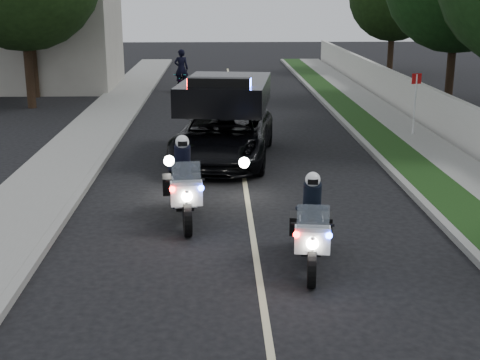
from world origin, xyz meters
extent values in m
plane|color=black|center=(0.00, 0.00, 0.00)|extent=(120.00, 120.00, 0.00)
cube|color=gray|center=(4.10, 10.00, 0.07)|extent=(0.20, 60.00, 0.15)
cube|color=#193814|center=(4.80, 10.00, 0.08)|extent=(1.20, 60.00, 0.16)
cube|color=gray|center=(6.10, 10.00, 0.08)|extent=(1.40, 60.00, 0.16)
cube|color=beige|center=(7.10, 10.00, 0.75)|extent=(0.22, 60.00, 1.50)
cube|color=gray|center=(-4.10, 10.00, 0.07)|extent=(0.20, 60.00, 0.15)
cube|color=gray|center=(-5.20, 10.00, 0.08)|extent=(2.00, 60.00, 0.16)
cube|color=#A8A396|center=(-10.00, 26.00, 3.50)|extent=(8.00, 6.00, 7.00)
cube|color=#BFB78C|center=(0.00, 10.00, 0.00)|extent=(0.12, 50.00, 0.01)
imported|color=black|center=(-0.51, 10.08, 0.00)|extent=(3.37, 6.00, 2.77)
imported|color=black|center=(-2.50, 24.39, 0.00)|extent=(0.84, 1.86, 0.94)
imported|color=black|center=(-2.50, 24.39, 0.00)|extent=(0.74, 0.54, 1.93)
camera|label=1|loc=(-0.70, -8.95, 4.80)|focal=49.15mm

